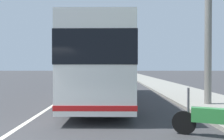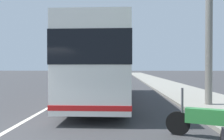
{
  "view_description": "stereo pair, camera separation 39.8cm",
  "coord_description": "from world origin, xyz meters",
  "px_view_note": "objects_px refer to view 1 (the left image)",
  "views": [
    {
      "loc": [
        -4.12,
        -2.82,
        1.82
      ],
      "look_at": [
        6.89,
        -2.8,
        1.68
      ],
      "focal_mm": 35.52,
      "sensor_mm": 36.0,
      "label": 1
    },
    {
      "loc": [
        -4.12,
        -3.22,
        1.82
      ],
      "look_at": [
        6.89,
        -2.8,
        1.68
      ],
      "focal_mm": 35.52,
      "sensor_mm": 36.0,
      "label": 2
    }
  ],
  "objects_px": {
    "utility_pole": "(208,27)",
    "motorcycle_mid_row": "(214,119)",
    "coach_bus": "(104,64)",
    "car_side_street": "(74,75)",
    "car_oncoming": "(107,75)"
  },
  "relations": [
    {
      "from": "utility_pole",
      "to": "motorcycle_mid_row",
      "type": "bearing_deg",
      "value": 158.3
    },
    {
      "from": "coach_bus",
      "to": "utility_pole",
      "type": "relative_size",
      "value": 1.5
    },
    {
      "from": "coach_bus",
      "to": "car_side_street",
      "type": "xyz_separation_m",
      "value": [
        17.96,
        4.8,
        -1.31
      ]
    },
    {
      "from": "motorcycle_mid_row",
      "to": "utility_pole",
      "type": "height_order",
      "value": "utility_pole"
    },
    {
      "from": "car_side_street",
      "to": "car_oncoming",
      "type": "relative_size",
      "value": 0.93
    },
    {
      "from": "motorcycle_mid_row",
      "to": "coach_bus",
      "type": "bearing_deg",
      "value": -42.61
    },
    {
      "from": "coach_bus",
      "to": "car_side_street",
      "type": "bearing_deg",
      "value": 15.61
    },
    {
      "from": "car_side_street",
      "to": "utility_pole",
      "type": "bearing_deg",
      "value": 22.99
    },
    {
      "from": "motorcycle_mid_row",
      "to": "car_side_street",
      "type": "bearing_deg",
      "value": -50.72
    },
    {
      "from": "coach_bus",
      "to": "car_side_street",
      "type": "height_order",
      "value": "coach_bus"
    },
    {
      "from": "coach_bus",
      "to": "car_oncoming",
      "type": "distance_m",
      "value": 21.15
    },
    {
      "from": "utility_pole",
      "to": "car_oncoming",
      "type": "bearing_deg",
      "value": 12.76
    },
    {
      "from": "coach_bus",
      "to": "car_side_street",
      "type": "relative_size",
      "value": 2.54
    },
    {
      "from": "car_side_street",
      "to": "motorcycle_mid_row",
      "type": "bearing_deg",
      "value": 15.02
    },
    {
      "from": "car_oncoming",
      "to": "car_side_street",
      "type": "bearing_deg",
      "value": 122.78
    }
  ]
}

